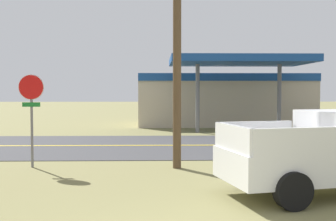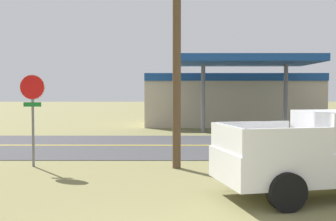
{
  "view_description": "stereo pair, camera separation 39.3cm",
  "coord_description": "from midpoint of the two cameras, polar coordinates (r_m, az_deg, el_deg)",
  "views": [
    {
      "loc": [
        -0.33,
        -5.4,
        2.42
      ],
      "look_at": [
        0.0,
        8.0,
        1.8
      ],
      "focal_mm": 44.6,
      "sensor_mm": 36.0,
      "label": 1
    },
    {
      "loc": [
        0.07,
        -5.4,
        2.42
      ],
      "look_at": [
        0.0,
        8.0,
        1.8
      ],
      "focal_mm": 44.6,
      "sensor_mm": 36.0,
      "label": 2
    }
  ],
  "objects": [
    {
      "name": "road_asphalt",
      "position": [
        18.56,
        0.69,
        -4.81
      ],
      "size": [
        140.0,
        8.0,
        0.02
      ],
      "primitive_type": "cube",
      "color": "#3D3D3F",
      "rests_on": "ground"
    },
    {
      "name": "road_centre_line",
      "position": [
        18.55,
        0.69,
        -4.77
      ],
      "size": [
        126.0,
        0.2,
        0.01
      ],
      "primitive_type": "cube",
      "color": "gold",
      "rests_on": "road_asphalt"
    },
    {
      "name": "stop_sign",
      "position": [
        13.92,
        -17.26,
        0.91
      ],
      "size": [
        0.8,
        0.08,
        2.95
      ],
      "color": "slate",
      "rests_on": "ground"
    },
    {
      "name": "utility_pole",
      "position": [
        13.25,
        2.08,
        12.87
      ],
      "size": [
        1.69,
        0.26,
        9.0
      ],
      "color": "brown",
      "rests_on": "ground"
    },
    {
      "name": "gas_station",
      "position": [
        30.23,
        8.89,
        1.72
      ],
      "size": [
        12.0,
        11.5,
        4.4
      ],
      "color": "beige",
      "rests_on": "ground"
    },
    {
      "name": "pickup_white_parked_on_lawn",
      "position": [
        10.52,
        22.46,
        -5.52
      ],
      "size": [
        5.51,
        3.1,
        1.96
      ],
      "color": "silver",
      "rests_on": "ground"
    }
  ]
}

